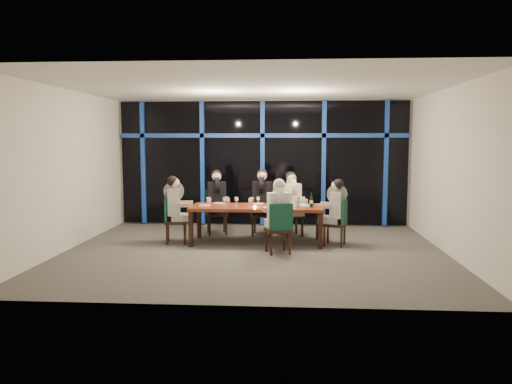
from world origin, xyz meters
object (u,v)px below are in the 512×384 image
(diner_far_mid, at_px, (262,192))
(diner_end_right, at_px, (335,202))
(diner_far_left, at_px, (217,193))
(water_pitcher, at_px, (296,202))
(chair_far_right, at_px, (290,211))
(chair_far_left, at_px, (217,209))
(diner_near_mid, at_px, (278,205))
(chair_far_mid, at_px, (263,210))
(dining_table, at_px, (257,209))
(diner_end_left, at_px, (176,199))
(wine_bottle, at_px, (311,201))
(chair_near_mid, at_px, (279,226))
(chair_end_right, at_px, (339,220))
(chair_end_left, at_px, (172,218))
(diner_far_right, at_px, (292,194))

(diner_far_mid, height_order, diner_end_right, diner_far_mid)
(diner_far_left, distance_m, water_pitcher, 2.03)
(chair_far_right, distance_m, diner_far_left, 1.65)
(chair_far_left, bearing_deg, diner_near_mid, -67.17)
(chair_far_left, distance_m, chair_far_mid, 1.02)
(dining_table, relative_size, chair_far_mid, 2.66)
(chair_far_mid, bearing_deg, diner_end_right, -31.67)
(diner_end_left, xyz_separation_m, water_pitcher, (2.39, -0.09, -0.02))
(chair_far_left, bearing_deg, dining_table, -60.09)
(wine_bottle, bearing_deg, diner_end_left, 179.87)
(chair_near_mid, distance_m, water_pitcher, 0.87)
(dining_table, bearing_deg, chair_end_right, -4.70)
(chair_end_left, bearing_deg, wine_bottle, -99.55)
(dining_table, height_order, chair_far_left, chair_far_left)
(chair_end_right, bearing_deg, diner_far_left, -96.09)
(diner_end_left, height_order, diner_end_right, diner_end_left)
(diner_far_right, height_order, diner_end_left, diner_far_right)
(chair_near_mid, bearing_deg, diner_end_right, -159.75)
(chair_far_left, xyz_separation_m, diner_end_right, (2.49, -1.08, 0.32))
(chair_end_left, distance_m, chair_near_mid, 2.31)
(chair_far_left, xyz_separation_m, chair_far_right, (1.62, -0.11, -0.01))
(dining_table, xyz_separation_m, diner_far_right, (0.70, 0.79, 0.22))
(chair_end_right, xyz_separation_m, diner_end_right, (-0.07, 0.02, 0.36))
(diner_near_mid, height_order, wine_bottle, diner_near_mid)
(chair_far_mid, distance_m, diner_far_left, 1.06)
(dining_table, height_order, chair_far_right, chair_far_right)
(dining_table, distance_m, diner_far_mid, 0.90)
(wine_bottle, bearing_deg, chair_end_right, -2.08)
(chair_far_left, bearing_deg, diner_end_left, -135.80)
(diner_far_mid, bearing_deg, chair_near_mid, -73.18)
(diner_far_mid, bearing_deg, diner_far_left, -178.00)
(chair_far_left, relative_size, chair_near_mid, 1.03)
(diner_near_mid, bearing_deg, diner_far_right, -116.14)
(chair_far_mid, relative_size, wine_bottle, 3.31)
(diner_far_left, height_order, diner_end_left, diner_far_left)
(chair_far_left, xyz_separation_m, chair_near_mid, (1.42, -1.91, -0.01))
(diner_end_left, xyz_separation_m, diner_end_right, (3.15, -0.00, -0.03))
(wine_bottle, bearing_deg, chair_far_right, 112.59)
(chair_far_mid, bearing_deg, chair_end_right, -30.89)
(chair_far_mid, bearing_deg, chair_far_right, -3.67)
(chair_end_right, height_order, diner_far_mid, diner_far_mid)
(chair_far_mid, height_order, diner_far_left, diner_far_left)
(wine_bottle, bearing_deg, dining_table, 174.00)
(diner_end_left, height_order, wine_bottle, diner_end_left)
(chair_far_right, relative_size, chair_end_right, 1.06)
(dining_table, xyz_separation_m, diner_near_mid, (0.45, -0.86, 0.21))
(diner_end_right, bearing_deg, chair_far_right, -122.40)
(chair_near_mid, bearing_deg, chair_far_right, -113.83)
(chair_far_left, relative_size, diner_far_mid, 1.01)
(diner_far_left, bearing_deg, chair_end_left, -141.12)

